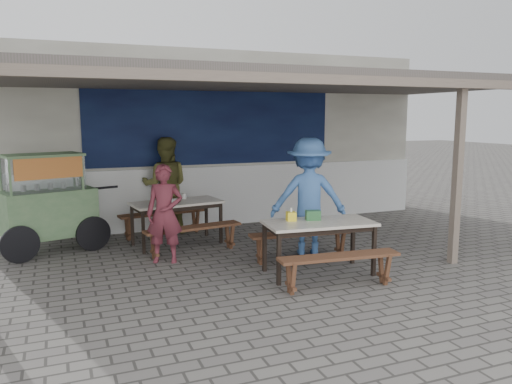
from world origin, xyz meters
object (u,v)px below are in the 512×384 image
at_px(vendor_cart, 48,199).
at_px(condiment_jar, 184,196).
at_px(patron_street_side, 165,214).
at_px(bench_right_wall, 301,239).
at_px(table_right, 319,227).
at_px(patron_right_table, 309,197).
at_px(condiment_bowl, 172,201).
at_px(bench_left_wall, 163,218).
at_px(patron_wall_side, 165,185).
at_px(bench_left_street, 193,233).
at_px(tissue_box, 291,216).
at_px(bench_right_street, 339,263).
at_px(table_left, 177,206).
at_px(donation_box, 313,215).

distance_m(vendor_cart, condiment_jar, 2.24).
bearing_deg(patron_street_side, bench_right_wall, 0.61).
bearing_deg(table_right, patron_right_table, 75.95).
bearing_deg(patron_street_side, condiment_bowl, 92.24).
bearing_deg(bench_left_wall, table_right, -71.26).
xyz_separation_m(patron_right_table, condiment_bowl, (-1.90, 1.36, -0.16)).
bearing_deg(patron_right_table, condiment_jar, -22.99).
relative_size(table_right, patron_wall_side, 0.87).
height_order(patron_right_table, condiment_jar, patron_right_table).
bearing_deg(bench_left_wall, bench_left_street, -90.00).
xyz_separation_m(vendor_cart, patron_wall_side, (2.06, 0.70, 0.03)).
bearing_deg(vendor_cart, tissue_box, -54.54).
bearing_deg(bench_left_wall, patron_street_side, -108.62).
height_order(bench_right_wall, patron_wall_side, patron_wall_side).
bearing_deg(bench_right_street, tissue_box, 113.47).
xyz_separation_m(vendor_cart, patron_right_table, (3.86, -1.67, 0.06)).
bearing_deg(table_right, patron_wall_side, 119.09).
relative_size(table_left, bench_right_street, 0.98).
height_order(table_left, tissue_box, tissue_box).
distance_m(bench_right_street, patron_wall_side, 4.27).
height_order(bench_right_street, bench_right_wall, same).
relative_size(bench_left_street, bench_left_wall, 1.00).
height_order(bench_left_wall, tissue_box, tissue_box).
relative_size(bench_right_wall, tissue_box, 12.86).
height_order(bench_left_wall, donation_box, donation_box).
xyz_separation_m(table_right, tissue_box, (-0.34, 0.19, 0.14)).
relative_size(vendor_cart, donation_box, 9.27).
bearing_deg(vendor_cart, table_left, -24.85).
bearing_deg(table_left, tissue_box, -70.89).
bearing_deg(bench_left_street, patron_right_table, -30.43).
bearing_deg(vendor_cart, patron_street_side, -54.75).
xyz_separation_m(table_left, bench_right_street, (1.41, -3.01, -0.33)).
bearing_deg(bench_left_wall, donation_box, -70.73).
xyz_separation_m(table_left, condiment_jar, (0.20, 0.26, 0.12)).
bearing_deg(table_right, vendor_cart, 148.60).
height_order(bench_left_wall, vendor_cart, vendor_cart).
bearing_deg(bench_left_street, donation_box, -57.35).
xyz_separation_m(table_right, patron_wall_side, (-1.46, 3.34, 0.23)).
bearing_deg(condiment_jar, bench_right_street, -69.62).
height_order(bench_left_street, table_right, table_right).
xyz_separation_m(bench_right_wall, donation_box, (-0.09, -0.53, 0.48)).
xyz_separation_m(table_right, condiment_bowl, (-1.56, 2.32, 0.10)).
height_order(bench_left_wall, bench_right_wall, same).
relative_size(bench_left_wall, bench_right_street, 1.00).
xyz_separation_m(patron_wall_side, patron_right_table, (1.80, -2.37, 0.03)).
bearing_deg(condiment_jar, condiment_bowl, -134.14).
bearing_deg(donation_box, patron_right_table, 66.14).
height_order(patron_street_side, patron_right_table, patron_right_table).
relative_size(bench_left_street, bench_right_street, 1.00).
height_order(table_left, donation_box, donation_box).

